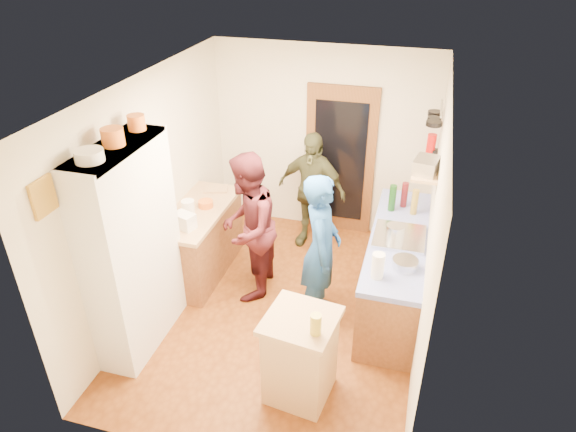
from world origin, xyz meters
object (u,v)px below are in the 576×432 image
at_px(hutch_body, 133,250).
at_px(person_left, 251,226).
at_px(person_hob, 324,251).
at_px(person_back, 312,191).
at_px(right_counter_base, 395,271).
at_px(island_base, 300,358).

bearing_deg(hutch_body, person_left, 51.53).
distance_m(person_hob, person_back, 1.51).
height_order(right_counter_base, person_left, person_left).
bearing_deg(hutch_body, person_hob, 25.65).
distance_m(hutch_body, person_left, 1.39).
xyz_separation_m(island_base, person_hob, (-0.04, 1.15, 0.44)).
relative_size(person_left, person_back, 1.10).
bearing_deg(hutch_body, person_back, 60.56).
bearing_deg(right_counter_base, person_hob, -148.49).
bearing_deg(right_counter_base, person_left, -172.15).
bearing_deg(person_hob, hutch_body, 106.05).
height_order(island_base, person_hob, person_hob).
height_order(person_hob, person_left, person_left).
bearing_deg(person_left, person_hob, 70.87).
height_order(right_counter_base, person_back, person_back).
bearing_deg(person_hob, island_base, 172.41).
distance_m(person_left, person_back, 1.28).
xyz_separation_m(hutch_body, person_back, (1.28, 2.27, -0.29)).
xyz_separation_m(right_counter_base, island_base, (-0.71, -1.61, 0.01)).
xyz_separation_m(person_hob, person_back, (-0.47, 1.43, -0.06)).
relative_size(hutch_body, person_left, 1.24).
height_order(person_left, person_back, person_left).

